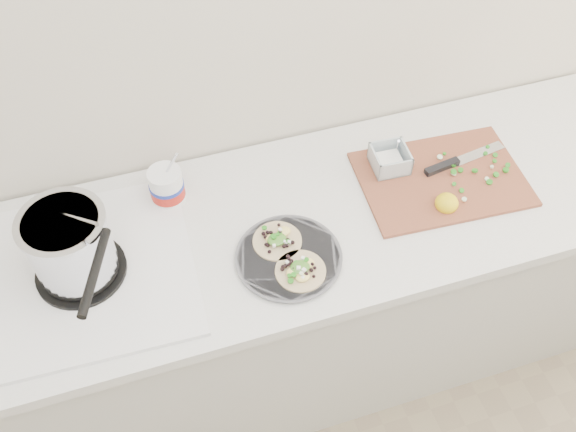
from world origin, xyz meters
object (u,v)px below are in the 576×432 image
object	(u,v)px
cutboard	(437,174)
tub	(167,185)
stove	(74,255)
taco_plate	(289,256)

from	to	relation	value
cutboard	tub	bearing A→B (deg)	172.01
stove	tub	distance (m)	0.34
stove	taco_plate	bearing A→B (deg)	-10.28
taco_plate	stove	bearing A→B (deg)	167.69
stove	cutboard	size ratio (longest dim) A/B	1.19
stove	taco_plate	size ratio (longest dim) A/B	2.06
stove	tub	xyz separation A→B (m)	(0.27, 0.19, -0.02)
tub	taco_plate	bearing A→B (deg)	-49.17
tub	cutboard	world-z (taller)	tub
taco_plate	tub	bearing A→B (deg)	130.83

